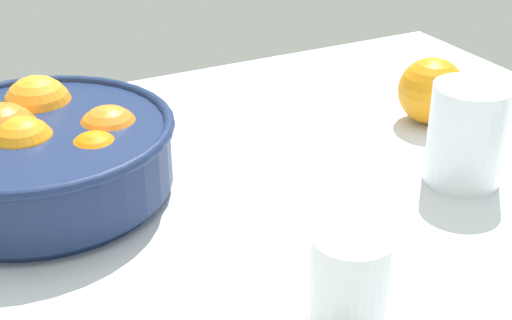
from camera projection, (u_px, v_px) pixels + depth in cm
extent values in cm
cube|color=silver|center=(237.00, 266.00, 71.50)|extent=(118.04, 95.00, 3.00)
cylinder|color=navy|center=(45.00, 190.00, 80.36)|extent=(25.57, 25.57, 1.20)
cylinder|color=navy|center=(40.00, 158.00, 78.54)|extent=(27.80, 27.80, 6.69)
torus|color=navy|center=(35.00, 129.00, 77.00)|extent=(29.00, 29.00, 1.20)
sphere|color=orange|center=(110.00, 138.00, 79.88)|extent=(7.23, 7.23, 7.23)
sphere|color=orange|center=(39.00, 110.00, 84.28)|extent=(7.96, 7.96, 7.96)
sphere|color=orange|center=(4.00, 142.00, 78.10)|extent=(8.43, 8.43, 8.43)
sphere|color=orange|center=(24.00, 150.00, 76.29)|extent=(7.15, 7.15, 7.15)
sphere|color=orange|center=(96.00, 162.00, 75.78)|extent=(6.50, 6.50, 6.50)
cylinder|color=white|center=(467.00, 134.00, 81.04)|extent=(8.46, 8.46, 11.31)
cylinder|color=#FEAD39|center=(465.00, 147.00, 81.76)|extent=(7.44, 7.44, 8.17)
cylinder|color=white|center=(350.00, 280.00, 60.03)|extent=(6.82, 6.82, 8.43)
cylinder|color=gold|center=(349.00, 295.00, 60.71)|extent=(6.00, 6.00, 5.47)
sphere|color=orange|center=(431.00, 91.00, 95.77)|extent=(8.65, 8.65, 8.65)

